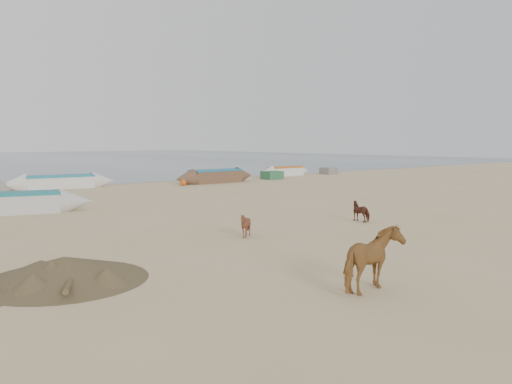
% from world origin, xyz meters
% --- Properties ---
extents(ground, '(140.00, 140.00, 0.00)m').
position_xyz_m(ground, '(0.00, 0.00, 0.00)').
color(ground, tan).
rests_on(ground, ground).
extents(cow_adult, '(1.62, 0.91, 1.30)m').
position_xyz_m(cow_adult, '(-4.53, -5.22, 0.65)').
color(cow_adult, olive).
rests_on(cow_adult, ground).
extents(calf_front, '(0.75, 0.68, 0.78)m').
position_xyz_m(calf_front, '(-2.99, 0.87, 0.39)').
color(calf_front, '#552B1B').
rests_on(calf_front, ground).
extents(calf_right, '(0.90, 0.95, 0.77)m').
position_xyz_m(calf_right, '(2.39, 0.59, 0.38)').
color(calf_right, '#582B1C').
rests_on(calf_right, ground).
extents(near_canoe, '(6.54, 2.88, 0.90)m').
position_xyz_m(near_canoe, '(-7.37, 11.11, 0.45)').
color(near_canoe, beige).
rests_on(near_canoe, ground).
extents(debris_pile, '(4.70, 4.70, 0.52)m').
position_xyz_m(debris_pile, '(-9.03, -0.45, 0.26)').
color(debris_pile, brown).
rests_on(debris_pile, ground).
extents(waterline_canoes, '(48.21, 4.69, 0.98)m').
position_xyz_m(waterline_canoes, '(-4.57, 20.63, 0.44)').
color(waterline_canoes, brown).
rests_on(waterline_canoes, ground).
extents(beach_clutter, '(43.97, 4.67, 0.64)m').
position_xyz_m(beach_clutter, '(3.83, 19.62, 0.30)').
color(beach_clutter, '#327048').
rests_on(beach_clutter, ground).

